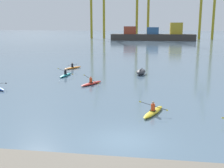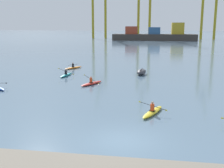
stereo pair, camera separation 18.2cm
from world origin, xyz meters
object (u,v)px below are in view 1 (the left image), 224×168
at_px(container_barge, 154,35).
at_px(gantry_crane_west_mid, 143,1).
at_px(gantry_crane_west, 97,4).
at_px(kayak_yellow, 153,111).
at_px(capsized_dinghy, 141,72).
at_px(kayak_teal, 66,75).
at_px(kayak_red, 91,83).
at_px(gantry_crane_east_mid, 208,0).
at_px(kayak_orange, 73,68).

height_order(container_barge, gantry_crane_west_mid, gantry_crane_west_mid).
relative_size(gantry_crane_west, kayak_yellow, 10.63).
bearing_deg(capsized_dinghy, gantry_crane_west_mid, 92.16).
height_order(gantry_crane_west, kayak_teal, gantry_crane_west).
relative_size(capsized_dinghy, kayak_red, 0.83).
height_order(gantry_crane_east_mid, kayak_red, gantry_crane_east_mid).
xyz_separation_m(gantry_crane_west, kayak_teal, (17.73, -110.72, -17.24)).
relative_size(gantry_crane_east_mid, kayak_red, 11.64).
distance_m(gantry_crane_west_mid, kayak_orange, 103.56).
height_order(container_barge, kayak_yellow, container_barge).
bearing_deg(kayak_orange, container_barge, 82.20).
distance_m(gantry_crane_west, gantry_crane_west_mid, 23.47).
bearing_deg(kayak_red, gantry_crane_east_mid, 74.11).
xyz_separation_m(gantry_crane_east_mid, kayak_red, (-32.04, -112.56, -18.41)).
xyz_separation_m(kayak_orange, kayak_red, (5.33, -11.06, 0.00)).
bearing_deg(container_barge, kayak_orange, -97.80).
height_order(gantry_crane_east_mid, kayak_yellow, gantry_crane_east_mid).
relative_size(capsized_dinghy, kayak_orange, 0.85).
height_order(gantry_crane_east_mid, kayak_orange, gantry_crane_east_mid).
xyz_separation_m(gantry_crane_west_mid, kayak_orange, (-6.46, -101.75, -18.13)).
xyz_separation_m(gantry_crane_west, gantry_crane_west_mid, (23.30, -2.68, 0.89)).
distance_m(kayak_orange, kayak_yellow, 23.78).
bearing_deg(kayak_red, kayak_teal, 132.93).
xyz_separation_m(gantry_crane_east_mid, kayak_yellow, (-25.31, -121.99, -18.41)).
distance_m(gantry_crane_east_mid, capsized_dinghy, 110.12).
xyz_separation_m(gantry_crane_east_mid, kayak_orange, (-37.37, -101.49, -18.41)).
xyz_separation_m(container_barge, gantry_crane_east_mid, (25.17, 12.36, 16.19)).
bearing_deg(gantry_crane_west, gantry_crane_east_mid, -3.10).
relative_size(container_barge, kayak_teal, 10.94).
relative_size(gantry_crane_west, gantry_crane_west_mid, 1.01).
bearing_deg(kayak_teal, gantry_crane_east_mid, 71.30).
height_order(kayak_yellow, kayak_teal, kayak_teal).
height_order(container_barge, gantry_crane_west, gantry_crane_west).
relative_size(gantry_crane_east_mid, kayak_teal, 11.15).
xyz_separation_m(container_barge, capsized_dinghy, (-1.76, -92.85, -2.05)).
bearing_deg(gantry_crane_east_mid, container_barge, -153.84).
relative_size(container_barge, gantry_crane_east_mid, 0.98).
distance_m(gantry_crane_west, capsized_dinghy, 112.83).
relative_size(container_barge, gantry_crane_west_mid, 1.05).
relative_size(container_barge, kayak_orange, 11.63).
height_order(capsized_dinghy, kayak_red, kayak_red).
height_order(container_barge, capsized_dinghy, container_barge).
xyz_separation_m(container_barge, kayak_teal, (-11.32, -95.42, -2.22)).
bearing_deg(gantry_crane_east_mid, kayak_red, -105.89).
relative_size(container_barge, kayak_yellow, 11.13).
bearing_deg(gantry_crane_west, kayak_teal, -80.90).
distance_m(kayak_yellow, kayak_teal, 18.08).
distance_m(gantry_crane_west, kayak_red, 118.86).
distance_m(kayak_yellow, kayak_red, 11.59).
bearing_deg(kayak_orange, gantry_crane_west, 99.16).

